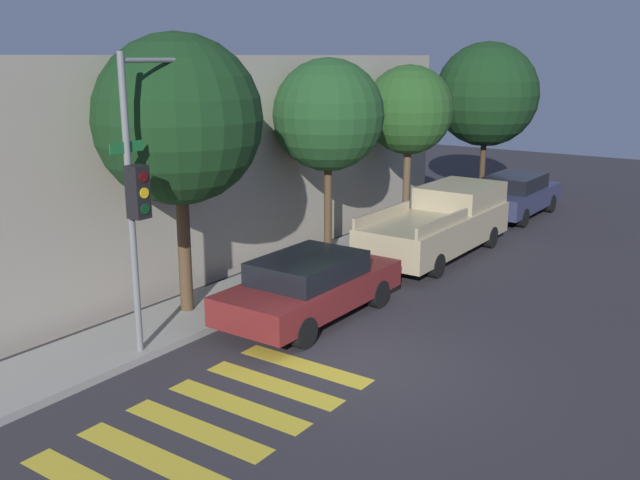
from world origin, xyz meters
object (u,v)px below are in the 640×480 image
(sedan_near_corner, at_px, (310,285))
(pickup_truck, at_px, (441,222))
(tree_far_end, at_px, (409,110))
(tree_midblock, at_px, (328,115))
(tree_behind_truck, at_px, (487,95))
(traffic_light_pole, at_px, (154,161))
(tree_near_corner, at_px, (178,120))
(sedan_middle, at_px, (515,195))

(sedan_near_corner, xyz_separation_m, pickup_truck, (6.07, 0.00, 0.17))
(sedan_near_corner, distance_m, pickup_truck, 6.07)
(pickup_truck, relative_size, tree_far_end, 1.10)
(tree_midblock, bearing_deg, sedan_near_corner, -150.21)
(tree_midblock, bearing_deg, tree_behind_truck, 0.00)
(sedan_near_corner, bearing_deg, tree_behind_truck, 8.81)
(pickup_truck, bearing_deg, traffic_light_pole, 171.89)
(tree_near_corner, bearing_deg, sedan_middle, -9.47)
(traffic_light_pole, distance_m, tree_far_end, 11.01)
(traffic_light_pole, relative_size, tree_near_corner, 0.93)
(sedan_middle, relative_size, tree_behind_truck, 0.76)
(sedan_near_corner, relative_size, tree_midblock, 0.83)
(tree_behind_truck, bearing_deg, sedan_near_corner, -171.19)
(pickup_truck, relative_size, sedan_middle, 1.26)
(sedan_middle, relative_size, tree_far_end, 0.88)
(sedan_middle, distance_m, tree_behind_truck, 4.50)
(sedan_middle, height_order, tree_near_corner, tree_near_corner)
(sedan_near_corner, relative_size, pickup_truck, 0.79)
(traffic_light_pole, xyz_separation_m, pickup_truck, (8.92, -1.27, -2.62))
(tree_midblock, distance_m, tree_far_end, 4.30)
(traffic_light_pole, xyz_separation_m, tree_behind_truck, (16.97, 0.92, 0.39))
(pickup_truck, xyz_separation_m, tree_near_corner, (-7.42, 2.19, 3.17))
(tree_midblock, height_order, tree_behind_truck, tree_behind_truck)
(traffic_light_pole, height_order, sedan_middle, traffic_light_pole)
(sedan_middle, xyz_separation_m, tree_far_end, (-3.63, 2.19, 2.92))
(traffic_light_pole, height_order, sedan_near_corner, traffic_light_pole)
(tree_midblock, bearing_deg, sedan_middle, -15.42)
(pickup_truck, xyz_separation_m, tree_far_end, (2.06, 2.19, 2.79))
(traffic_light_pole, distance_m, tree_behind_truck, 17.00)
(tree_midblock, height_order, tree_far_end, tree_midblock)
(tree_behind_truck, bearing_deg, tree_midblock, 180.00)
(sedan_middle, distance_m, tree_midblock, 8.78)
(tree_behind_truck, bearing_deg, pickup_truck, -164.80)
(sedan_near_corner, bearing_deg, tree_near_corner, 121.82)
(tree_near_corner, xyz_separation_m, tree_behind_truck, (15.48, 0.00, -0.17))
(sedan_middle, bearing_deg, tree_near_corner, 170.53)
(sedan_middle, relative_size, tree_midblock, 0.84)
(pickup_truck, bearing_deg, tree_behind_truck, 15.20)
(traffic_light_pole, bearing_deg, tree_near_corner, 31.51)
(tree_near_corner, bearing_deg, sedan_near_corner, -58.18)
(tree_near_corner, height_order, tree_far_end, tree_near_corner)
(tree_behind_truck, bearing_deg, tree_far_end, 180.00)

